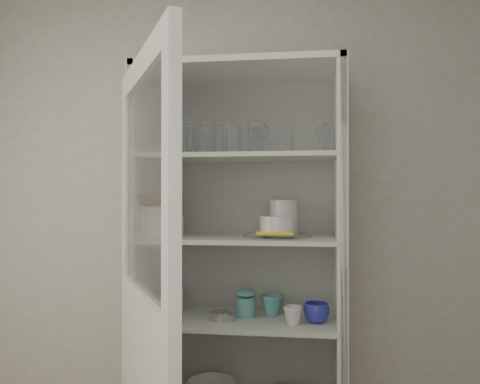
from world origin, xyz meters
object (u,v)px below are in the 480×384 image
Objects in this scene: pantry_cabinet at (242,298)px; white_canister at (173,300)px; white_ramekin at (277,224)px; glass_platter at (277,236)px; cream_bowl at (155,213)px; goblet_0 at (168,141)px; grey_bowl_stack at (284,218)px; goblet_2 at (263,139)px; mug_teal at (272,305)px; goblet_1 at (253,142)px; mug_white at (293,315)px; terracotta_bowl at (155,200)px; goblet_3 at (323,138)px; plate_stack_front at (155,228)px; plate_stack_back at (167,224)px; measuring_cups at (220,316)px; teal_jar at (246,305)px; yellow_trivet at (277,232)px; cupboard_door at (145,354)px; mug_blue at (316,313)px.

white_canister is (-0.36, -0.01, -0.01)m from pantry_cabinet.
glass_platter is at bearing 0.00° from white_ramekin.
goblet_0 is at bearing 82.89° from cream_bowl.
grey_bowl_stack is 1.38× the size of white_canister.
white_canister is at bearing 176.76° from grey_bowl_stack.
mug_teal is at bearing -23.89° from goblet_2.
goblet_1 is 0.88m from mug_white.
terracotta_bowl reaches higher than white_ramekin.
white_ramekin is (0.59, 0.05, -0.05)m from cream_bowl.
white_canister is (-0.54, 0.09, -0.40)m from white_ramekin.
goblet_1 is 0.91m from white_canister.
goblet_3 is 0.84× the size of plate_stack_front.
mug_white is (0.67, -0.01, -0.48)m from cream_bowl.
cream_bowl reaches higher than white_ramekin.
plate_stack_front is at bearing -90.00° from plate_stack_back.
goblet_0 is at bearing 173.98° from grey_bowl_stack.
cream_bowl is 2.07× the size of measuring_cups.
teal_jar is at bearing -169.69° from goblet_3.
mug_white is (0.67, -0.22, -0.41)m from plate_stack_back.
plate_stack_back is at bearing 165.17° from yellow_trivet.
goblet_2 reaches higher than mug_white.
white_canister is at bearing -53.03° from plate_stack_back.
goblet_1 reaches higher than grey_bowl_stack.
glass_platter reaches higher than teal_jar.
mug_teal is at bearing -0.44° from pantry_cabinet.
mug_white is at bearing -128.75° from goblet_3.
terracotta_bowl is (-0.46, -0.18, -0.30)m from goblet_1.
white_canister is (-0.27, 0.12, 0.04)m from measuring_cups.
cupboard_door is 16.83× the size of mug_blue.
cream_bowl is 2.38× the size of mug_white.
goblet_3 reaches higher than mug_teal.
goblet_1 is at bearing 154.06° from mug_teal.
cream_bowl is at bearing -160.60° from pantry_cabinet.
goblet_1 reaches higher than measuring_cups.
goblet_1 is at bearing 122.11° from mug_white.
terracotta_bowl is at bearing -160.60° from pantry_cabinet.
mug_blue is at bearing -32.26° from mug_teal.
plate_stack_front is at bearing 164.07° from mug_white.
white_canister reaches higher than mug_teal.
glass_platter is at bearing -46.21° from goblet_1.
grey_bowl_stack is 0.71m from white_canister.
mug_teal is at bearing 14.26° from terracotta_bowl.
white_canister is at bearing 175.41° from teal_jar.
white_ramekin is (0.59, 0.05, -0.11)m from terracotta_bowl.
plate_stack_front reaches higher than yellow_trivet.
mug_white is 0.78× the size of teal_jar.
mug_teal is 0.51m from white_canister.
goblet_2 is at bearing -178.69° from goblet_3.
mug_blue is at bearing -9.91° from goblet_0.
terracotta_bowl reaches higher than teal_jar.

